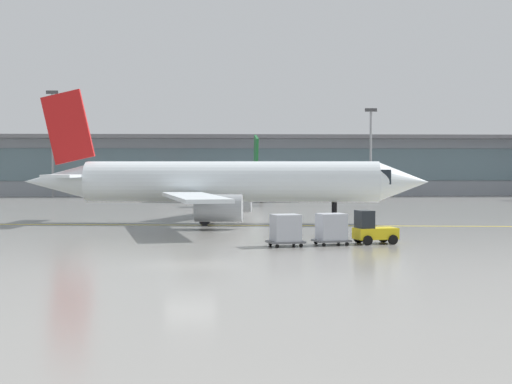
{
  "coord_description": "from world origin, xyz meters",
  "views": [
    {
      "loc": [
        1.64,
        -38.27,
        4.94
      ],
      "look_at": [
        3.94,
        16.72,
        3.0
      ],
      "focal_mm": 54.53,
      "sensor_mm": 36.0,
      "label": 1
    }
  ],
  "objects_px": {
    "cargo_dolly_lead": "(331,228)",
    "apron_light_mast_1": "(53,139)",
    "baggage_tug": "(372,230)",
    "apron_light_mast_2": "(371,148)",
    "gate_airplane_1": "(247,183)",
    "taxiing_regional_jet": "(226,183)",
    "cargo_dolly_trailing": "(286,229)"
  },
  "relations": [
    {
      "from": "taxiing_regional_jet",
      "to": "cargo_dolly_lead",
      "type": "xyz_separation_m",
      "value": [
        6.37,
        -17.86,
        -2.34
      ]
    },
    {
      "from": "cargo_dolly_lead",
      "to": "apron_light_mast_2",
      "type": "height_order",
      "value": "apron_light_mast_2"
    },
    {
      "from": "baggage_tug",
      "to": "apron_light_mast_2",
      "type": "xyz_separation_m",
      "value": [
        13.03,
        69.0,
        6.52
      ]
    },
    {
      "from": "gate_airplane_1",
      "to": "baggage_tug",
      "type": "relative_size",
      "value": 9.04
    },
    {
      "from": "baggage_tug",
      "to": "apron_light_mast_2",
      "type": "height_order",
      "value": "apron_light_mast_2"
    },
    {
      "from": "baggage_tug",
      "to": "apron_light_mast_1",
      "type": "xyz_separation_m",
      "value": [
        -35.19,
        71.16,
        7.88
      ]
    },
    {
      "from": "apron_light_mast_1",
      "to": "apron_light_mast_2",
      "type": "relative_size",
      "value": 1.2
    },
    {
      "from": "apron_light_mast_1",
      "to": "cargo_dolly_trailing",
      "type": "bearing_deg",
      "value": -67.74
    },
    {
      "from": "taxiing_regional_jet",
      "to": "cargo_dolly_trailing",
      "type": "distance_m",
      "value": 19.01
    },
    {
      "from": "baggage_tug",
      "to": "apron_light_mast_1",
      "type": "relative_size",
      "value": 0.18
    },
    {
      "from": "cargo_dolly_lead",
      "to": "cargo_dolly_trailing",
      "type": "xyz_separation_m",
      "value": [
        -2.87,
        -0.68,
        0.0
      ]
    },
    {
      "from": "gate_airplane_1",
      "to": "baggage_tug",
      "type": "distance_m",
      "value": 55.61
    },
    {
      "from": "cargo_dolly_lead",
      "to": "cargo_dolly_trailing",
      "type": "bearing_deg",
      "value": 180.0
    },
    {
      "from": "cargo_dolly_lead",
      "to": "cargo_dolly_trailing",
      "type": "distance_m",
      "value": 2.95
    },
    {
      "from": "gate_airplane_1",
      "to": "apron_light_mast_2",
      "type": "distance_m",
      "value": 24.07
    },
    {
      "from": "gate_airplane_1",
      "to": "apron_light_mast_2",
      "type": "relative_size",
      "value": 1.91
    },
    {
      "from": "baggage_tug",
      "to": "taxiing_regional_jet",
      "type": "bearing_deg",
      "value": 104.33
    },
    {
      "from": "gate_airplane_1",
      "to": "apron_light_mast_2",
      "type": "xyz_separation_m",
      "value": [
        19.15,
        13.75,
        4.86
      ]
    },
    {
      "from": "cargo_dolly_trailing",
      "to": "apron_light_mast_1",
      "type": "relative_size",
      "value": 0.15
    },
    {
      "from": "taxiing_regional_jet",
      "to": "apron_light_mast_2",
      "type": "bearing_deg",
      "value": 72.31
    },
    {
      "from": "taxiing_regional_jet",
      "to": "cargo_dolly_trailing",
      "type": "relative_size",
      "value": 14.19
    },
    {
      "from": "taxiing_regional_jet",
      "to": "apron_light_mast_2",
      "type": "height_order",
      "value": "apron_light_mast_2"
    },
    {
      "from": "gate_airplane_1",
      "to": "cargo_dolly_lead",
      "type": "distance_m",
      "value": 56.0
    },
    {
      "from": "apron_light_mast_2",
      "to": "cargo_dolly_trailing",
      "type": "bearing_deg",
      "value": -104.79
    },
    {
      "from": "cargo_dolly_lead",
      "to": "apron_light_mast_2",
      "type": "xyz_separation_m",
      "value": [
        15.69,
        69.62,
        6.36
      ]
    },
    {
      "from": "gate_airplane_1",
      "to": "taxiing_regional_jet",
      "type": "height_order",
      "value": "taxiing_regional_jet"
    },
    {
      "from": "cargo_dolly_lead",
      "to": "apron_light_mast_1",
      "type": "relative_size",
      "value": 0.15
    },
    {
      "from": "taxiing_regional_jet",
      "to": "apron_light_mast_1",
      "type": "relative_size",
      "value": 2.12
    },
    {
      "from": "gate_airplane_1",
      "to": "taxiing_regional_jet",
      "type": "relative_size",
      "value": 0.75
    },
    {
      "from": "cargo_dolly_lead",
      "to": "gate_airplane_1",
      "type": "bearing_deg",
      "value": 80.23
    },
    {
      "from": "gate_airplane_1",
      "to": "apron_light_mast_1",
      "type": "height_order",
      "value": "apron_light_mast_1"
    },
    {
      "from": "baggage_tug",
      "to": "apron_light_mast_1",
      "type": "height_order",
      "value": "apron_light_mast_1"
    }
  ]
}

